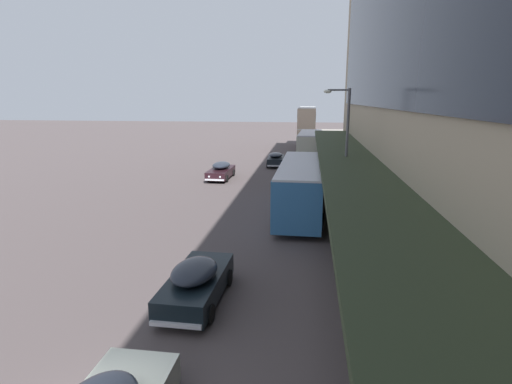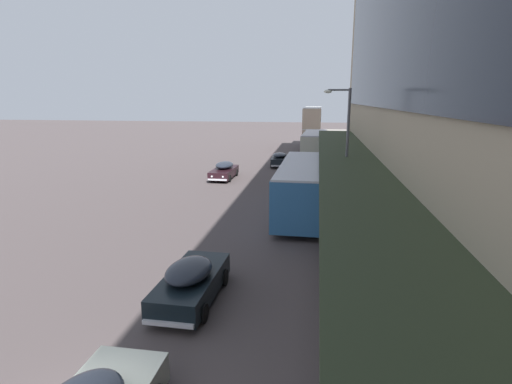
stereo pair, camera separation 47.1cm
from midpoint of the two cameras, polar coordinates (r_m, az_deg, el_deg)
The scene contains 7 objects.
transit_bus_kerbside_front at distance 25.34m, azimuth 5.83°, elevation 1.06°, with size 2.96×11.11×3.23m.
transit_bus_kerbside_rear at distance 46.19m, azimuth 7.44°, elevation 6.64°, with size 3.03×9.47×3.44m.
transit_bus_kerbside_far at distance 59.85m, azimuth 7.04°, elevation 9.32°, with size 2.78×10.74×5.95m.
sedan_lead_near at distance 43.46m, azimuth 2.53°, elevation 4.70°, with size 1.96×4.51×1.48m.
sedan_second_mid at distance 14.81m, azimuth -9.44°, elevation -12.54°, with size 1.98×4.65×1.54m.
sedan_oncoming_rear at distance 36.65m, azimuth -5.39°, elevation 3.08°, with size 1.96×4.96×1.53m.
street_lamp at distance 23.35m, azimuth 11.88°, elevation 6.43°, with size 1.50×0.28×7.57m.
Camera 1 is at (4.20, -6.24, 7.15)m, focal length 28.00 mm.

